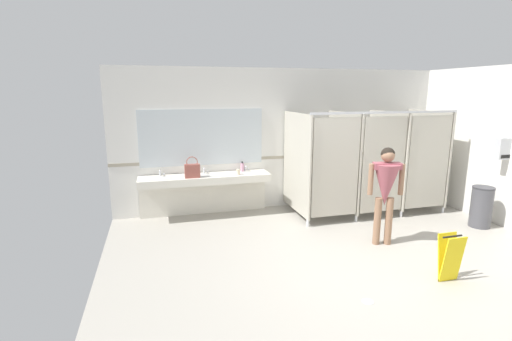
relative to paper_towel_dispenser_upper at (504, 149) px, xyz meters
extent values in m
cube|color=#9E998E|center=(-3.19, -0.86, -1.46)|extent=(7.13, 6.58, 0.10)
cube|color=silver|center=(-3.19, 2.19, 0.01)|extent=(7.13, 0.12, 2.84)
cube|color=#9E937F|center=(-3.19, 2.13, -0.36)|extent=(7.13, 0.01, 0.06)
cube|color=silver|center=(-5.01, 1.84, -0.65)|extent=(2.48, 0.53, 0.14)
cube|color=silver|center=(-5.01, 2.07, -1.06)|extent=(2.48, 0.08, 0.68)
cube|color=beige|center=(-5.84, 1.81, -0.63)|extent=(0.42, 0.29, 0.11)
cylinder|color=silver|center=(-5.84, 2.02, -0.53)|extent=(0.04, 0.04, 0.11)
cylinder|color=silver|center=(-5.84, 1.96, -0.48)|extent=(0.03, 0.11, 0.03)
sphere|color=silver|center=(-5.77, 2.03, -0.55)|extent=(0.04, 0.04, 0.04)
cube|color=beige|center=(-5.01, 1.81, -0.63)|extent=(0.42, 0.29, 0.11)
cylinder|color=silver|center=(-5.01, 2.02, -0.53)|extent=(0.04, 0.04, 0.11)
cylinder|color=silver|center=(-5.01, 1.96, -0.48)|extent=(0.03, 0.11, 0.03)
sphere|color=silver|center=(-4.94, 2.03, -0.55)|extent=(0.04, 0.04, 0.04)
cube|color=beige|center=(-4.18, 1.81, -0.63)|extent=(0.42, 0.29, 0.11)
cylinder|color=silver|center=(-4.18, 2.02, -0.53)|extent=(0.04, 0.04, 0.11)
cylinder|color=silver|center=(-4.18, 1.96, -0.48)|extent=(0.03, 0.11, 0.03)
sphere|color=silver|center=(-4.11, 2.03, -0.55)|extent=(0.04, 0.04, 0.04)
cube|color=silver|center=(-5.01, 2.12, 0.11)|extent=(2.38, 0.02, 1.08)
cube|color=#B2AD9E|center=(-3.32, 1.44, -0.35)|extent=(0.03, 1.35, 1.88)
cylinder|color=silver|center=(-3.32, 0.82, -1.35)|extent=(0.05, 0.05, 0.12)
cube|color=#B2AD9E|center=(-2.34, 1.44, -0.35)|extent=(0.03, 1.35, 1.88)
cylinder|color=silver|center=(-2.34, 0.82, -1.35)|extent=(0.05, 0.05, 0.12)
cube|color=#B2AD9E|center=(-1.37, 1.44, -0.35)|extent=(0.03, 1.35, 1.88)
cylinder|color=silver|center=(-1.37, 0.82, -1.35)|extent=(0.05, 0.05, 0.12)
cube|color=#B2AD9E|center=(-0.39, 1.44, -0.35)|extent=(0.03, 1.35, 1.88)
cylinder|color=silver|center=(-0.39, 0.82, -1.35)|extent=(0.05, 0.05, 0.12)
cube|color=#B2AD9E|center=(-2.83, 0.79, -0.35)|extent=(0.89, 0.03, 1.78)
cube|color=#B2AD9E|center=(-1.86, 0.79, -0.35)|extent=(0.89, 0.07, 1.78)
cube|color=#B2AD9E|center=(-0.88, 0.79, -0.35)|extent=(0.89, 0.03, 1.78)
cube|color=#B7BABF|center=(-1.86, 0.79, 0.61)|extent=(2.98, 0.04, 0.04)
cube|color=#B7BABF|center=(0.00, 0.00, 0.00)|extent=(0.33, 0.12, 0.38)
cube|color=black|center=(0.00, -0.06, -0.13)|extent=(0.25, 0.01, 0.06)
cylinder|color=#47474C|center=(-0.34, 0.00, -1.05)|extent=(0.36, 0.36, 0.71)
cylinder|color=#333338|center=(-0.34, 0.00, -0.68)|extent=(0.36, 0.36, 0.03)
cylinder|color=#8C664C|center=(-2.40, -0.24, -1.02)|extent=(0.11, 0.11, 0.76)
cylinder|color=#8C664C|center=(-2.58, -0.19, -1.02)|extent=(0.11, 0.11, 0.76)
cone|color=#994C56|center=(-2.49, -0.21, -0.43)|extent=(0.49, 0.49, 0.66)
cube|color=#994C56|center=(-2.49, -0.21, -0.13)|extent=(0.44, 0.27, 0.10)
cylinder|color=#8C664C|center=(-2.26, -0.28, -0.35)|extent=(0.08, 0.08, 0.49)
cylinder|color=#8C664C|center=(-2.72, -0.15, -0.35)|extent=(0.08, 0.08, 0.49)
sphere|color=#8C664C|center=(-2.49, -0.21, 0.03)|extent=(0.21, 0.21, 0.21)
sphere|color=black|center=(-2.49, -0.20, 0.04)|extent=(0.21, 0.21, 0.21)
cube|color=#934C42|center=(-5.26, 1.71, -0.46)|extent=(0.28, 0.12, 0.25)
torus|color=#934C42|center=(-5.26, 1.71, -0.29)|extent=(0.21, 0.02, 0.21)
cylinder|color=#D899B2|center=(-4.25, 2.00, -0.50)|extent=(0.07, 0.07, 0.16)
cylinder|color=black|center=(-4.25, 2.00, -0.40)|extent=(0.03, 0.03, 0.04)
cylinder|color=beige|center=(-4.39, 1.73, -0.53)|extent=(0.07, 0.07, 0.11)
cube|color=yellow|center=(-2.35, -1.51, -1.09)|extent=(0.28, 0.10, 0.62)
cube|color=yellow|center=(-2.35, -1.42, -1.09)|extent=(0.28, 0.10, 0.62)
cylinder|color=black|center=(-2.35, -1.47, -0.80)|extent=(0.28, 0.02, 0.02)
cylinder|color=#B7BABF|center=(-3.62, -1.63, -1.40)|extent=(0.14, 0.14, 0.01)
camera|label=1|loc=(-5.89, -5.03, 0.98)|focal=25.99mm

